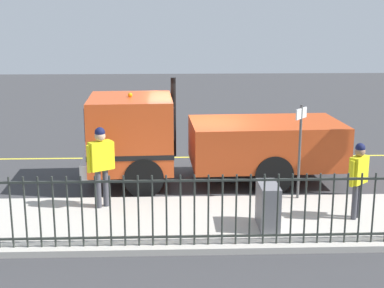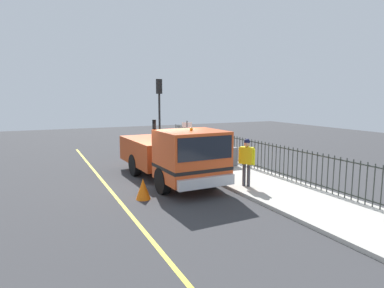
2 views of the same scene
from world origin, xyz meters
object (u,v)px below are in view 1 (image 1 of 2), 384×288
at_px(work_truck, 191,136).
at_px(street_sign, 300,140).
at_px(traffic_cone, 134,153).
at_px(pedestrian_distant, 359,173).
at_px(utility_cabinet, 268,206).
at_px(worker_standing, 101,159).

bearing_deg(work_truck, street_sign, -127.38).
bearing_deg(traffic_cone, pedestrian_distant, 45.83).
bearing_deg(utility_cabinet, worker_standing, -110.79).
xyz_separation_m(work_truck, utility_cabinet, (3.45, 1.43, -0.67)).
xyz_separation_m(worker_standing, street_sign, (-0.44, 4.49, 0.28)).
distance_m(traffic_cone, street_sign, 5.47).
bearing_deg(street_sign, work_truck, -124.83).
xyz_separation_m(pedestrian_distant, utility_cabinet, (0.41, -1.94, -0.55)).
xyz_separation_m(utility_cabinet, street_sign, (-1.76, 1.01, 0.94)).
distance_m(worker_standing, pedestrian_distant, 5.50).
bearing_deg(pedestrian_distant, traffic_cone, -86.65).
bearing_deg(pedestrian_distant, work_truck, -84.55).
height_order(utility_cabinet, traffic_cone, utility_cabinet).
xyz_separation_m(utility_cabinet, traffic_cone, (-5.25, -3.03, -0.21)).
distance_m(worker_standing, utility_cabinet, 3.78).
bearing_deg(worker_standing, traffic_cone, 50.69).
xyz_separation_m(worker_standing, traffic_cone, (-3.93, 0.45, -0.87)).
xyz_separation_m(work_truck, worker_standing, (2.13, -2.05, -0.01)).
height_order(traffic_cone, street_sign, street_sign).
distance_m(work_truck, traffic_cone, 2.56).
bearing_deg(pedestrian_distant, worker_standing, -52.00).
relative_size(utility_cabinet, street_sign, 0.41).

